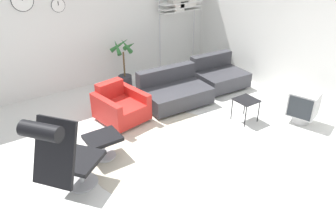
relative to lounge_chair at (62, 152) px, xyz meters
The scene contains 13 objects.
ground_plane 1.81m from the lounge_chair, 14.63° to the left, with size 12.00×12.00×0.00m, color silver.
wall_back 3.77m from the lounge_chair, 64.54° to the left, with size 12.00×0.09×2.80m.
wall_right 5.02m from the lounge_chair, ahead, with size 0.06×12.00×2.80m.
round_rug 1.85m from the lounge_chair, ahead, with size 2.56×2.56×0.01m.
lounge_chair is the anchor object (origin of this frame).
ottoman 1.07m from the lounge_chair, 37.23° to the left, with size 0.52×0.44×0.38m.
armchair_red 2.15m from the lounge_chair, 44.02° to the left, with size 0.90×0.96×0.69m.
couch_low 3.14m from the lounge_chair, 28.26° to the left, with size 1.37×0.99×0.68m.
couch_second 4.40m from the lounge_chair, 21.31° to the left, with size 1.11×0.97×0.68m.
side_table 3.44m from the lounge_chair, ahead, with size 0.38×0.38×0.43m.
crt_television 4.28m from the lounge_chair, ahead, with size 0.55×0.58×0.60m.
potted_plant 3.68m from the lounge_chair, 50.55° to the left, with size 0.48×0.47×1.16m.
shelf_unit 5.16m from the lounge_chair, 37.09° to the left, with size 1.12×0.28×1.91m.
Camera 1 is at (-2.38, -3.85, 3.12)m, focal length 35.00 mm.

